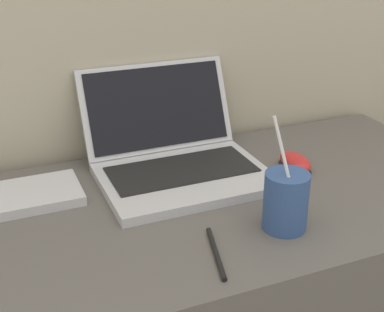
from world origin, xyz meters
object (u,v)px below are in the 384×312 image
object	(u,v)px
laptop	(176,154)
pen	(216,253)
computer_mouse	(295,163)
drink_cup	(286,200)

from	to	relation	value
laptop	pen	world-z (taller)	laptop
pen	computer_mouse	bearing A→B (deg)	37.64
computer_mouse	pen	world-z (taller)	computer_mouse
laptop	drink_cup	xyz separation A→B (m)	(0.10, -0.30, 0.01)
drink_cup	pen	size ratio (longest dim) A/B	1.47
pen	laptop	bearing A→B (deg)	80.45
drink_cup	pen	bearing A→B (deg)	-168.31
drink_cup	computer_mouse	xyz separation A→B (m)	(0.16, 0.21, -0.04)
laptop	computer_mouse	world-z (taller)	laptop
laptop	computer_mouse	distance (m)	0.27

